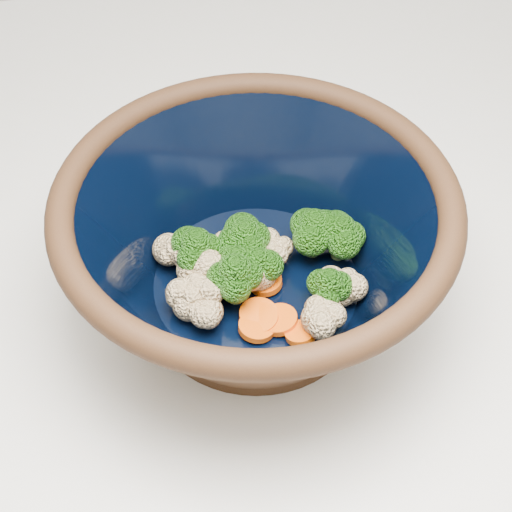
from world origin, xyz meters
name	(u,v)px	position (x,y,z in m)	size (l,w,h in m)	color
counter	(342,501)	(0.00, 0.00, 0.45)	(1.20, 1.20, 0.90)	silver
mixing_bowl	(256,245)	(-0.12, 0.02, 0.98)	(0.35, 0.35, 0.14)	black
vegetable_pile	(258,265)	(-0.12, 0.02, 0.96)	(0.19, 0.13, 0.05)	#608442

